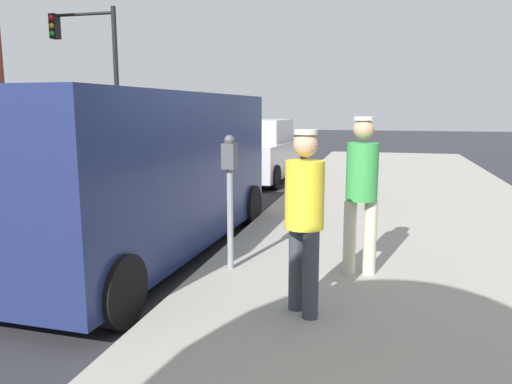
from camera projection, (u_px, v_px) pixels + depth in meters
ground_plane at (117, 277)px, 5.84m from camera, size 80.00×80.00×0.00m
sidewalk_slab at (430, 298)px, 4.99m from camera, size 5.00×32.00×0.15m
parking_meter_near at (230, 179)px, 5.50m from camera, size 0.14×0.18×1.52m
pedestrian_in_green at (362, 185)px, 5.34m from camera, size 0.36×0.34×1.72m
pedestrian_in_yellow at (304, 211)px, 4.29m from camera, size 0.34×0.34×1.63m
parked_van at (137, 170)px, 6.53m from camera, size 2.29×5.27×2.15m
parked_sedan_ahead at (258, 152)px, 13.71m from camera, size 2.10×4.47×1.65m
traffic_light_corner at (93, 60)px, 16.48m from camera, size 2.48×0.42×5.20m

